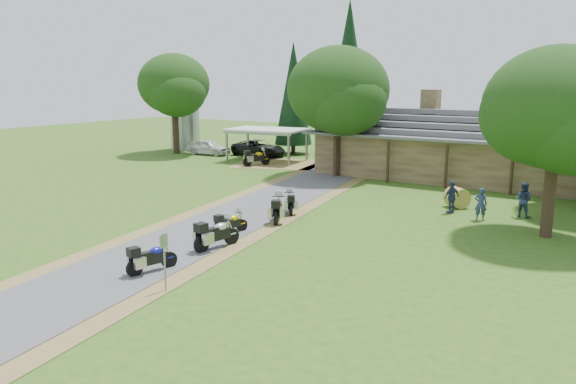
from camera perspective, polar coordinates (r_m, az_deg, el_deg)
The scene contains 23 objects.
ground at distance 24.01m, azimuth -12.59°, elevation -5.76°, with size 120.00×120.00×0.00m, color #2E5618.
driveway at distance 27.18m, azimuth -7.44°, elevation -3.55°, with size 46.00×46.00×0.00m, color #4D4D50.
lodge at distance 41.76m, azimuth 17.61°, elevation 4.68°, with size 21.40×9.40×4.90m, color brown, non-canonical shape.
silo at distance 57.37m, azimuth -10.43°, elevation 7.24°, with size 2.90×2.90×5.90m, color gray.
carport at distance 48.20m, azimuth -2.14°, elevation 4.79°, with size 6.46×4.31×2.80m, color silver, non-canonical shape.
car_white_sedan at distance 52.89m, azimuth -8.08°, elevation 4.74°, with size 5.39×2.27×1.80m, color silver.
car_dark_suv at distance 51.46m, azimuth -3.03°, elevation 4.88°, with size 5.76×2.45×2.21m, color black.
motorcycle_row_a at distance 21.25m, azimuth -13.66°, elevation -6.35°, with size 1.80×0.59×1.23m, color navy, non-canonical shape.
motorcycle_row_b at distance 23.62m, azimuth -7.25°, elevation -4.07°, with size 2.07×0.67×1.41m, color #B5B9BD, non-canonical shape.
motorcycle_row_c at distance 25.73m, azimuth -5.84°, elevation -3.06°, with size 1.67×0.54×1.14m, color #E7C300, non-canonical shape.
motorcycle_row_d at distance 27.92m, azimuth -1.07°, elevation -1.57°, with size 2.04×0.67×1.40m, color orange, non-canonical shape.
motorcycle_row_e at distance 29.71m, azimuth 0.22°, elevation -0.96°, with size 1.77×0.58×1.21m, color black, non-canonical shape.
motorcycle_carport_a at distance 45.80m, azimuth -3.23°, elevation 3.58°, with size 2.13×0.69×1.45m, color #D9B307, non-canonical shape.
person_a at distance 29.63m, azimuth 19.01°, elevation -0.89°, with size 0.56×0.40×1.96m, color navy.
person_b at distance 31.11m, azimuth 22.83°, elevation -0.44°, with size 0.60×0.43×2.12m, color navy.
person_c at distance 30.77m, azimuth 16.31°, elevation -0.23°, with size 0.57×0.41×2.01m, color navy.
hay_bale at distance 32.27m, azimuth 16.79°, elevation -0.54°, with size 1.11×1.11×1.02m, color olive.
sign_post at distance 19.19m, azimuth -12.42°, elevation -7.03°, with size 0.36×0.06×2.00m, color gray, non-canonical shape.
oak_lodge_left at distance 40.70m, azimuth 5.10°, elevation 8.62°, with size 7.30×7.30×10.01m, color #14330F, non-canonical shape.
oak_driveway at distance 27.10m, azimuth 25.49°, elevation 5.39°, with size 6.31×6.31×9.30m, color #14330F, non-canonical shape.
oak_silo at distance 53.98m, azimuth -11.46°, elevation 9.37°, with size 6.62×6.62×10.47m, color #14330F, non-canonical shape.
cedar_near at distance 48.02m, azimuth 6.17°, elevation 11.06°, with size 4.23×4.23×13.42m, color black.
cedar_far at distance 52.75m, azimuth 0.55°, elevation 9.49°, with size 3.49×3.49×10.34m, color black.
Camera 1 is at (16.26, -16.22, 7.00)m, focal length 35.00 mm.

